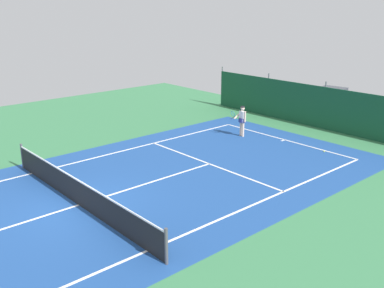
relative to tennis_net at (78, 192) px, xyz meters
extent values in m
plane|color=#387A4C|center=(0.00, 0.00, -0.51)|extent=(36.00, 36.00, 0.00)
cube|color=#1E478C|center=(0.00, 0.00, -0.51)|extent=(11.02, 26.60, 0.01)
cube|color=white|center=(0.00, 11.90, -0.50)|extent=(8.22, 0.10, 0.01)
cube|color=white|center=(-4.11, 0.00, -0.50)|extent=(0.10, 23.80, 0.01)
cube|color=white|center=(4.11, 0.00, -0.50)|extent=(0.10, 23.80, 0.01)
cube|color=white|center=(0.00, 6.40, -0.50)|extent=(8.22, 0.10, 0.01)
cube|color=white|center=(0.00, 0.00, -0.50)|extent=(0.10, 12.80, 0.01)
cube|color=white|center=(0.00, 11.75, -0.50)|extent=(0.10, 0.30, 0.01)
cube|color=black|center=(0.00, 0.00, -0.04)|extent=(9.92, 0.03, 0.95)
cube|color=white|center=(0.00, 0.00, 0.46)|extent=(9.92, 0.04, 0.05)
cylinder|color=#47474C|center=(-5.01, 0.00, 0.04)|extent=(0.10, 0.10, 1.10)
cylinder|color=#47474C|center=(5.01, 0.00, 0.04)|extent=(0.10, 0.10, 1.10)
cube|color=#14472D|center=(0.00, 15.30, 0.69)|extent=(16.22, 0.06, 2.40)
cylinder|color=#595B60|center=(-8.11, 15.36, 0.84)|extent=(0.08, 0.08, 2.70)
cylinder|color=#595B60|center=(-4.05, 15.36, 0.84)|extent=(0.08, 0.08, 2.70)
cylinder|color=#595B60|center=(0.00, 15.36, 0.84)|extent=(0.08, 0.08, 2.70)
cube|color=#234C1E|center=(0.00, 15.90, 0.04)|extent=(14.60, 0.70, 1.10)
cylinder|color=beige|center=(-1.90, 10.72, -0.10)|extent=(0.12, 0.12, 0.82)
cylinder|color=beige|center=(-2.10, 10.76, -0.10)|extent=(0.12, 0.12, 0.82)
cylinder|color=navy|center=(-2.00, 10.74, 0.39)|extent=(0.40, 0.40, 0.22)
cube|color=white|center=(-2.00, 10.74, 0.59)|extent=(0.39, 0.26, 0.56)
sphere|color=beige|center=(-2.00, 10.74, 1.02)|extent=(0.22, 0.22, 0.22)
cylinder|color=black|center=(-2.00, 10.74, 1.11)|extent=(0.23, 0.23, 0.04)
cylinder|color=beige|center=(-1.78, 10.70, 0.62)|extent=(0.09, 0.09, 0.58)
cylinder|color=beige|center=(-2.25, 10.67, 0.62)|extent=(0.19, 0.53, 0.41)
cylinder|color=black|center=(-2.36, 10.38, 0.51)|extent=(0.08, 0.28, 0.13)
torus|color=teal|center=(-2.36, 10.38, 0.73)|extent=(0.32, 0.18, 0.29)
sphere|color=#CCDB33|center=(2.47, 11.72, -0.48)|extent=(0.07, 0.07, 0.07)
cube|color=silver|center=(-1.69, 18.71, 0.21)|extent=(2.35, 4.41, 0.80)
cube|color=#2D333D|center=(-1.69, 18.71, 0.89)|extent=(1.77, 2.08, 0.56)
cylinder|color=black|center=(-2.76, 19.88, -0.19)|extent=(0.30, 0.66, 0.64)
cylinder|color=black|center=(-0.97, 20.12, -0.19)|extent=(0.30, 0.66, 0.64)
cylinder|color=black|center=(-2.40, 17.30, -0.19)|extent=(0.30, 0.66, 0.64)
cylinder|color=black|center=(-0.62, 17.54, -0.19)|extent=(0.30, 0.66, 0.64)
camera|label=1|loc=(13.48, -6.57, 6.36)|focal=41.68mm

